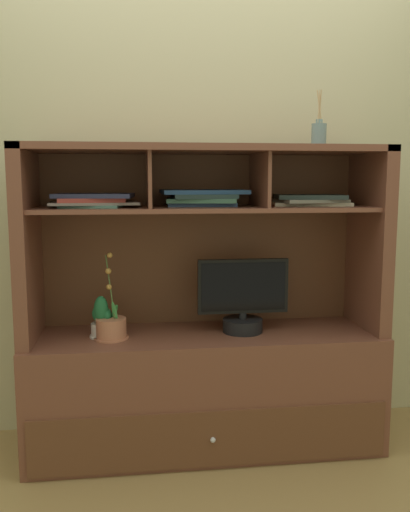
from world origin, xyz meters
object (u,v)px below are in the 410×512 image
Objects in this scene: potted_orchid at (111,327)px; diffuser_bottle at (319,134)px; tv_monitor at (243,301)px; potted_fern at (102,320)px; media_console at (205,357)px; magazine_stack_right at (93,200)px; magazine_stack_left at (202,197)px; magazine_stack_centre at (309,200)px.

diffuser_bottle reaches higher than potted_orchid.
potted_fern is at bearing -179.96° from tv_monitor.
media_console is 0.53m from potted_fern.
magazine_stack_right is 1.09m from diffuser_bottle.
magazine_stack_left reaches higher than potted_fern.
potted_orchid reaches higher than tv_monitor.
magazine_stack_right is at bearing 178.74° from tv_monitor.
tv_monitor is (0.18, -0.03, 0.28)m from media_console.
potted_orchid is 0.59m from magazine_stack_right.
magazine_stack_right is at bearing -176.96° from magazine_stack_centre.
tv_monitor is 0.59m from magazine_stack_centre.
media_console is 3.86× the size of tv_monitor.
potted_fern is at bearing -171.88° from magazine_stack_left.
diffuser_bottle is at bearing 1.66° from potted_fern.
media_console reaches higher than potted_fern.
diffuser_bottle is (1.03, 0.03, 0.85)m from potted_fern.
magazine_stack_left is at bearing 8.12° from potted_fern.
magazine_stack_right reaches higher than potted_orchid.
tv_monitor is 0.84m from magazine_stack_right.
media_console reaches higher than potted_orchid.
potted_fern is 1.14m from magazine_stack_centre.
potted_orchid is at bearing -172.56° from media_console.
diffuser_bottle reaches higher than media_console.
magazine_stack_right is (-0.69, 0.02, 0.48)m from tv_monitor.
magazine_stack_right is (-0.07, 0.05, 0.58)m from potted_orchid.
diffuser_bottle is (1.05, 0.01, 0.30)m from magazine_stack_right.
magazine_stack_left is 0.62m from diffuser_bottle.
media_console is 0.48m from potted_orchid.
potted_fern is (-0.04, 0.03, 0.03)m from potted_orchid.
magazine_stack_left is 1.00× the size of magazine_stack_right.
magazine_stack_centre reaches higher than tv_monitor.
potted_orchid is 0.06m from potted_fern.
magazine_stack_left reaches higher than potted_orchid.
diffuser_bottle is (0.54, 0.00, 1.06)m from media_console.
diffuser_bottle is (0.03, -0.04, 0.31)m from magazine_stack_centre.
tv_monitor is 2.20× the size of potted_fern.
magazine_stack_left is at bearing 160.02° from tv_monitor.
magazine_stack_left is (0.44, 0.10, 0.59)m from potted_orchid.
media_console is 4.10× the size of magazine_stack_left.
magazine_stack_centre is at bearing 4.01° from potted_fern.
potted_fern is at bearing -176.99° from media_console.
potted_fern is 0.50× the size of magazine_stack_centre.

